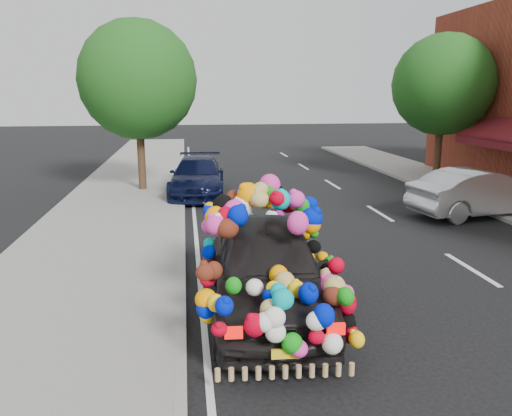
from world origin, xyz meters
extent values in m
plane|color=black|center=(0.00, 0.00, 0.00)|extent=(100.00, 100.00, 0.00)
cube|color=gray|center=(-4.30, 0.00, 0.06)|extent=(4.00, 60.00, 0.12)
cube|color=gray|center=(-2.35, 0.00, 0.07)|extent=(0.15, 60.00, 0.13)
cube|color=#4D0E13|center=(7.95, 6.00, 1.95)|extent=(0.06, 5.20, 0.35)
cylinder|color=#332114|center=(-3.80, 9.50, 1.36)|extent=(0.28, 0.28, 2.73)
sphere|color=#1C4E14|center=(-3.80, 9.50, 4.03)|extent=(4.20, 4.20, 4.20)
cylinder|color=#332114|center=(8.00, 10.00, 1.32)|extent=(0.28, 0.28, 2.64)
sphere|color=#1C4E14|center=(8.00, 10.00, 3.90)|extent=(4.00, 4.00, 4.00)
imported|color=black|center=(-0.94, -1.38, 0.77)|extent=(2.11, 4.65, 1.55)
cube|color=red|center=(-1.70, -3.63, 0.78)|extent=(0.22, 0.07, 0.14)
cube|color=red|center=(-0.46, -3.71, 0.78)|extent=(0.22, 0.07, 0.14)
cube|color=yellow|center=(-1.08, -3.68, 0.48)|extent=(0.34, 0.06, 0.12)
imported|color=black|center=(-1.80, 8.68, 0.66)|extent=(2.22, 4.71, 1.33)
imported|color=#B5B8BD|center=(6.39, 4.31, 0.70)|extent=(4.45, 2.19, 1.40)
camera|label=1|loc=(-2.20, -9.07, 3.57)|focal=35.00mm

